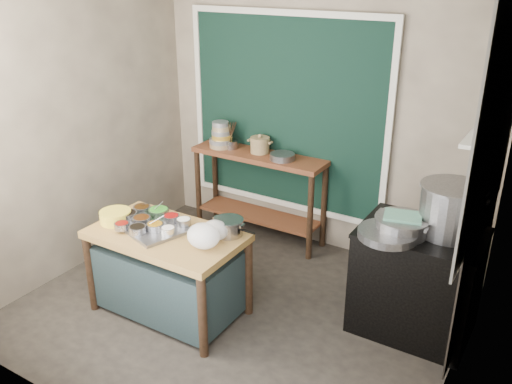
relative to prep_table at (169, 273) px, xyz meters
The scene contains 30 objects.
floor 0.68m from the prep_table, 32.45° to the left, with size 3.50×3.00×0.02m, color #2E2A23.
back_wall 2.13m from the prep_table, 75.39° to the left, with size 3.50×0.02×2.80m, color gray.
left_wall 1.67m from the prep_table, 166.89° to the left, with size 0.02×3.00×2.80m, color gray.
right_wall 2.47m from the prep_table, ahead, with size 0.02×3.00×2.80m, color gray.
curtain_panel 2.02m from the prep_table, 86.06° to the left, with size 2.10×0.02×1.90m, color black.
curtain_frame 2.02m from the prep_table, 86.04° to the left, with size 2.22×0.03×2.02m, color beige, non-canonical shape.
tile_panel 2.79m from the prep_table, 21.07° to the left, with size 0.02×1.70×1.70m, color #B2B2AA.
soot_patch 2.43m from the prep_table, 23.24° to the left, with size 0.01×1.30×1.30m, color black.
wall_shelf 2.69m from the prep_table, 28.69° to the left, with size 0.22×0.70×0.03m, color beige.
prep_table is the anchor object (origin of this frame).
back_counter 1.59m from the prep_table, 92.83° to the left, with size 1.45×0.40×0.95m, color brown.
stove_block 2.01m from the prep_table, 25.01° to the left, with size 0.90×0.68×0.85m, color black.
stove_top 2.07m from the prep_table, 25.01° to the left, with size 0.92×0.69×0.03m, color black.
condiment_tray 0.42m from the prep_table, behind, with size 0.61×0.43×0.03m, color gray.
condiment_bowls 0.47m from the prep_table, behind, with size 0.61×0.48×0.07m.
yellow_basin 0.65m from the prep_table, behind, with size 0.26×0.26×0.10m, color gold.
saucepan 0.68m from the prep_table, 28.23° to the left, with size 0.25×0.25×0.13m, color gray, non-canonical shape.
plastic_bag_a 0.63m from the prep_table, ahead, with size 0.26×0.22×0.20m, color white.
plastic_bag_b 0.62m from the prep_table, 16.57° to the left, with size 0.21×0.18×0.16m, color white.
bowl_stack 1.79m from the prep_table, 108.93° to the left, with size 0.25×0.25×0.28m.
utensil_cup 1.74m from the prep_table, 104.75° to the left, with size 0.15×0.15×0.09m, color gray.
ceramic_crock 1.74m from the prep_table, 93.05° to the left, with size 0.21×0.21×0.14m, color olive, non-canonical shape.
wide_bowl 1.67m from the prep_table, 81.99° to the left, with size 0.25×0.25×0.06m, color gray.
stock_pot 2.30m from the prep_table, 24.68° to the left, with size 0.50×0.50×0.39m, color gray, non-canonical shape.
pot_lid 2.36m from the prep_table, 23.79° to the left, with size 0.39×0.39×0.02m, color gray.
steamer 1.93m from the prep_table, 23.14° to the left, with size 0.42×0.42×0.13m, color gray, non-canonical shape.
green_cloth 1.95m from the prep_table, 23.14° to the left, with size 0.27×0.21×0.02m, color #559980.
shallow_pan 1.82m from the prep_table, 20.61° to the left, with size 0.44×0.44×0.06m, color gray.
shelf_bowl_stack 2.70m from the prep_table, 27.30° to the left, with size 0.15×0.15×0.12m.
shelf_bowl_green 2.81m from the prep_table, 33.01° to the left, with size 0.13×0.13×0.05m, color gray.
Camera 1 is at (2.19, -3.24, 2.76)m, focal length 38.00 mm.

